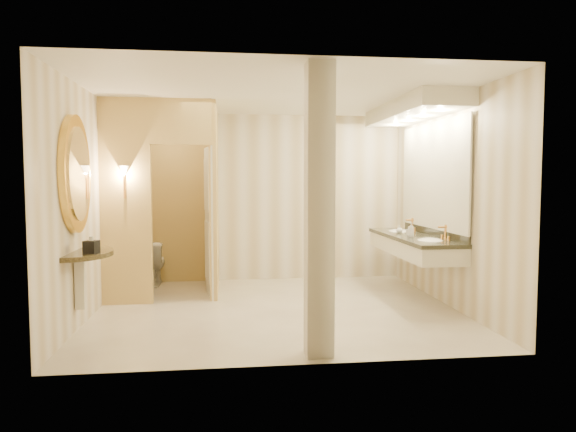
% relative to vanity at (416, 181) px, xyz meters
% --- Properties ---
extents(floor, '(4.50, 4.50, 0.00)m').
position_rel_vanity_xyz_m(floor, '(-1.98, -0.40, -1.63)').
color(floor, beige).
rests_on(floor, ground).
extents(ceiling, '(4.50, 4.50, 0.00)m').
position_rel_vanity_xyz_m(ceiling, '(-1.98, -0.40, 1.07)').
color(ceiling, silver).
rests_on(ceiling, wall_back).
extents(wall_back, '(4.50, 0.02, 2.70)m').
position_rel_vanity_xyz_m(wall_back, '(-1.98, 1.60, -0.28)').
color(wall_back, beige).
rests_on(wall_back, floor).
extents(wall_front, '(4.50, 0.02, 2.70)m').
position_rel_vanity_xyz_m(wall_front, '(-1.98, -2.40, -0.28)').
color(wall_front, beige).
rests_on(wall_front, floor).
extents(wall_left, '(0.02, 4.00, 2.70)m').
position_rel_vanity_xyz_m(wall_left, '(-4.23, -0.40, -0.28)').
color(wall_left, beige).
rests_on(wall_left, floor).
extents(wall_right, '(0.02, 4.00, 2.70)m').
position_rel_vanity_xyz_m(wall_right, '(0.27, -0.40, -0.28)').
color(wall_right, beige).
rests_on(wall_right, floor).
extents(toilet_closet, '(1.50, 1.55, 2.70)m').
position_rel_vanity_xyz_m(toilet_closet, '(-3.09, 0.57, -0.24)').
color(toilet_closet, '#E0CB75').
rests_on(toilet_closet, floor).
extents(wall_sconce, '(0.14, 0.14, 0.42)m').
position_rel_vanity_xyz_m(wall_sconce, '(-3.90, 0.03, 0.10)').
color(wall_sconce, gold).
rests_on(wall_sconce, toilet_closet).
extents(vanity, '(0.75, 2.37, 2.09)m').
position_rel_vanity_xyz_m(vanity, '(0.00, 0.00, 0.00)').
color(vanity, silver).
rests_on(vanity, floor).
extents(console_shelf, '(0.96, 0.96, 1.93)m').
position_rel_vanity_xyz_m(console_shelf, '(-4.19, -1.12, -0.29)').
color(console_shelf, black).
rests_on(console_shelf, floor).
extents(pillar, '(0.25, 0.25, 2.70)m').
position_rel_vanity_xyz_m(pillar, '(-1.75, -2.16, -0.28)').
color(pillar, silver).
rests_on(pillar, floor).
extents(tissue_box, '(0.16, 0.16, 0.13)m').
position_rel_vanity_xyz_m(tissue_box, '(-4.00, -1.28, -0.69)').
color(tissue_box, black).
rests_on(tissue_box, console_shelf).
extents(toilet, '(0.41, 0.69, 0.69)m').
position_rel_vanity_xyz_m(toilet, '(-3.76, 1.35, -1.28)').
color(toilet, white).
rests_on(toilet, floor).
extents(soap_bottle_a, '(0.06, 0.06, 0.12)m').
position_rel_vanity_xyz_m(soap_bottle_a, '(-0.10, -0.00, -0.69)').
color(soap_bottle_a, beige).
rests_on(soap_bottle_a, vanity).
extents(soap_bottle_b, '(0.10, 0.10, 0.11)m').
position_rel_vanity_xyz_m(soap_bottle_b, '(-0.14, 0.27, -0.70)').
color(soap_bottle_b, silver).
rests_on(soap_bottle_b, vanity).
extents(soap_bottle_c, '(0.09, 0.09, 0.20)m').
position_rel_vanity_xyz_m(soap_bottle_c, '(-0.15, -0.24, -0.65)').
color(soap_bottle_c, '#C6B28C').
rests_on(soap_bottle_c, vanity).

